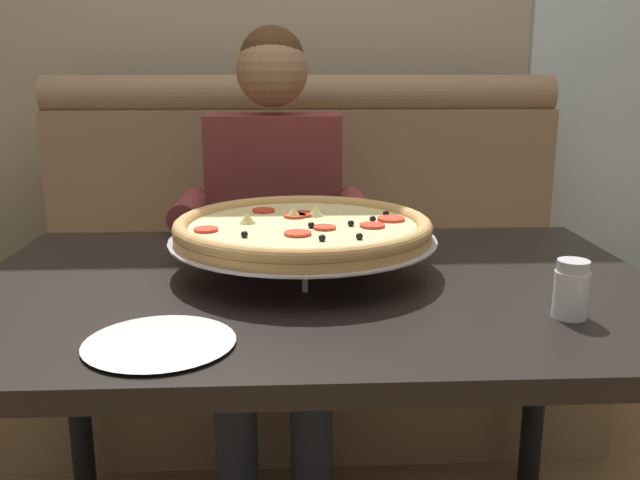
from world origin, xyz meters
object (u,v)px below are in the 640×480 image
object	(u,v)px
plate_near_left	(159,339)
patio_chair	(592,196)
dining_table	(317,320)
pizza	(303,229)
diner_main	(274,223)
booth_bench	(305,294)
shaker_pepper_flakes	(571,293)

from	to	relation	value
plate_near_left	patio_chair	xyz separation A→B (m)	(1.75, 2.35, -0.22)
dining_table	pizza	bearing A→B (deg)	105.31
diner_main	plate_near_left	bearing A→B (deg)	-99.45
pizza	patio_chair	distance (m)	2.49
booth_bench	diner_main	distance (m)	0.42
diner_main	dining_table	bearing A→B (deg)	-81.78
pizza	dining_table	bearing A→B (deg)	-74.69
pizza	shaker_pepper_flakes	size ratio (longest dim) A/B	5.52
booth_bench	shaker_pepper_flakes	xyz separation A→B (m)	(0.43, -1.15, 0.38)
dining_table	patio_chair	xyz separation A→B (m)	(1.49, 2.04, -0.13)
booth_bench	diner_main	world-z (taller)	diner_main
patio_chair	shaker_pepper_flakes	bearing A→B (deg)	-115.12
dining_table	pizza	world-z (taller)	pizza
dining_table	plate_near_left	world-z (taller)	plate_near_left
plate_near_left	booth_bench	bearing A→B (deg)	78.25
booth_bench	plate_near_left	world-z (taller)	booth_bench
dining_table	patio_chair	world-z (taller)	patio_chair
diner_main	plate_near_left	xyz separation A→B (m)	(-0.16, -0.97, 0.04)
booth_bench	dining_table	distance (m)	0.96
diner_main	shaker_pepper_flakes	world-z (taller)	diner_main
dining_table	shaker_pepper_flakes	distance (m)	0.50
diner_main	patio_chair	xyz separation A→B (m)	(1.58, 1.38, -0.19)
pizza	booth_bench	bearing A→B (deg)	88.33
dining_table	shaker_pepper_flakes	xyz separation A→B (m)	(0.43, -0.22, 0.12)
dining_table	plate_near_left	distance (m)	0.41
patio_chair	plate_near_left	bearing A→B (deg)	-126.58
patio_chair	booth_bench	bearing A→B (deg)	-143.22
shaker_pepper_flakes	plate_near_left	world-z (taller)	shaker_pepper_flakes
pizza	patio_chair	xyz separation A→B (m)	(1.51, 1.95, -0.30)
booth_bench	dining_table	world-z (taller)	booth_bench
plate_near_left	patio_chair	world-z (taller)	patio_chair
pizza	diner_main	bearing A→B (deg)	97.09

